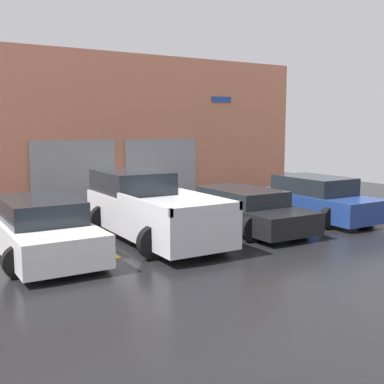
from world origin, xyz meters
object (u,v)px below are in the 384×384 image
(pickup_truck, at_px, (150,209))
(van_right, at_px, (315,199))
(sedan_side, at_px, (243,209))
(sedan_white, at_px, (41,229))

(pickup_truck, xyz_separation_m, van_right, (5.68, -0.24, -0.17))
(sedan_side, bearing_deg, pickup_truck, 175.17)
(pickup_truck, bearing_deg, sedan_side, -4.83)
(sedan_white, height_order, van_right, van_right)
(sedan_side, relative_size, van_right, 1.06)
(sedan_side, height_order, van_right, van_right)
(pickup_truck, xyz_separation_m, sedan_side, (2.84, -0.24, -0.24))
(van_right, bearing_deg, sedan_side, -180.00)
(sedan_side, bearing_deg, sedan_white, -180.00)
(van_right, bearing_deg, sedan_white, -180.00)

